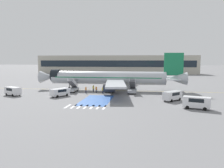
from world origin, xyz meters
TOP-DOWN VIEW (x-y plane):
  - ground_plane at (0.00, 0.00)m, footprint 600.00×600.00m
  - apron_leadline_yellow at (0.43, 0.47)m, footprint 76.94×0.81m
  - apron_stand_patch_blue at (0.43, -15.00)m, footprint 6.27×13.18m
  - apron_walkway_bar_0 at (-3.77, -22.02)m, footprint 0.44×3.60m
  - apron_walkway_bar_1 at (-2.57, -22.02)m, footprint 0.44×3.60m
  - apron_walkway_bar_2 at (-1.37, -22.02)m, footprint 0.44×3.60m
  - apron_walkway_bar_3 at (-0.17, -22.02)m, footprint 0.44×3.60m
  - apron_walkway_bar_4 at (1.03, -22.02)m, footprint 0.44×3.60m
  - apron_walkway_bar_5 at (2.23, -22.02)m, footprint 0.44×3.60m
  - apron_walkway_bar_6 at (3.43, -22.02)m, footprint 0.44×3.60m
  - airliner at (1.15, 0.46)m, footprint 42.67×37.11m
  - boarding_stairs_forward at (-8.66, -3.87)m, footprint 2.24×5.25m
  - boarding_stairs_aft at (7.81, -4.00)m, footprint 2.24×5.25m
  - fuel_tanker at (6.65, 26.08)m, footprint 10.38×3.98m
  - service_van_0 at (16.90, -13.51)m, footprint 4.62×4.76m
  - service_van_1 at (-9.35, -11.62)m, footprint 4.05×4.87m
  - service_van_2 at (-21.46, -11.82)m, footprint 4.85×3.71m
  - service_van_3 at (20.15, -21.08)m, footprint 4.99×3.14m
  - baggage_cart at (1.89, -3.96)m, footprint 2.95×2.27m
  - ground_crew_0 at (-1.96, -4.16)m, footprint 0.48×0.43m
  - ground_crew_1 at (-4.39, -5.86)m, footprint 0.29×0.46m
  - ground_crew_2 at (0.12, -5.73)m, footprint 0.46×0.47m
  - ground_crew_3 at (-2.99, -3.05)m, footprint 0.48×0.36m
  - terminal_building at (-6.61, 80.15)m, footprint 102.15×12.10m

SIDE VIEW (x-z plane):
  - ground_plane at x=0.00m, z-range 0.00..0.00m
  - apron_leadline_yellow at x=0.43m, z-range 0.00..0.01m
  - apron_stand_patch_blue at x=0.43m, z-range 0.00..0.01m
  - apron_walkway_bar_0 at x=-3.77m, z-range 0.00..0.01m
  - apron_walkway_bar_1 at x=-2.57m, z-range 0.00..0.01m
  - apron_walkway_bar_2 at x=-1.37m, z-range 0.00..0.01m
  - apron_walkway_bar_3 at x=-0.17m, z-range 0.00..0.01m
  - apron_walkway_bar_4 at x=1.03m, z-range 0.00..0.01m
  - apron_walkway_bar_5 at x=2.23m, z-range 0.00..0.01m
  - apron_walkway_bar_6 at x=3.43m, z-range 0.00..0.01m
  - baggage_cart at x=1.89m, z-range -0.18..0.69m
  - ground_crew_0 at x=-1.96m, z-range 0.12..1.80m
  - boarding_stairs_forward at x=-8.66m, z-range -1.01..2.98m
  - boarding_stairs_aft at x=7.81m, z-range -1.09..3.12m
  - ground_crew_2 at x=0.12m, z-range 0.14..1.90m
  - ground_crew_1 at x=-4.39m, z-range 0.15..1.99m
  - ground_crew_3 at x=-2.99m, z-range 0.15..2.01m
  - service_van_1 at x=-9.35m, z-range 0.20..2.15m
  - service_van_0 at x=16.90m, z-range 0.21..2.29m
  - service_van_2 at x=-21.46m, z-range 0.21..2.32m
  - service_van_3 at x=20.15m, z-range 0.21..2.45m
  - fuel_tanker at x=6.65m, z-range 0.02..3.50m
  - airliner at x=1.15m, z-range -1.75..9.01m
  - terminal_building at x=-6.61m, z-range 0.00..11.51m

